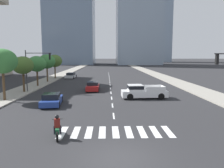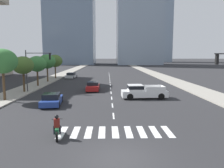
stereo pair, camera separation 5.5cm
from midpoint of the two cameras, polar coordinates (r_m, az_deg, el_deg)
ground_plane at (r=11.64m, az=1.59°, el=-18.80°), size 800.00×800.00×0.00m
sidewalk_east at (r=42.96m, az=17.10°, el=0.27°), size 4.00×260.00×0.15m
sidewalk_west at (r=42.62m, az=-18.42°, el=0.16°), size 4.00×260.00×0.15m
crosswalk_near at (r=15.16m, az=0.83°, el=-12.41°), size 7.65×2.36×0.01m
lane_divider_center at (r=42.57m, az=-0.62°, el=0.43°), size 0.14×50.00×0.01m
motorcycle_lead at (r=14.49m, az=-14.21°, el=-11.17°), size 0.75×2.11×1.49m
pickup_truck at (r=26.71m, az=7.78°, el=-2.02°), size 5.55×2.19×1.67m
sedan_blue_0 at (r=23.77m, az=-15.54°, el=-3.96°), size 2.29×4.46×1.26m
sedan_red_1 at (r=32.53m, az=-5.07°, el=-0.66°), size 1.86×4.23×1.34m
sedan_silver_2 at (r=51.26m, az=-10.71°, el=2.14°), size 2.28×4.54×1.29m
traffic_signal_far at (r=32.36m, az=-19.43°, el=5.05°), size 3.88×0.28×5.78m
street_tree_nearest at (r=27.35m, az=-26.82°, el=5.32°), size 3.27×3.27×5.80m
street_tree_second at (r=32.81m, az=-22.34°, el=4.52°), size 2.91×2.91×4.94m
street_tree_third at (r=38.55m, az=-19.12°, el=4.97°), size 3.09×3.09×4.98m
street_tree_fourth at (r=44.45m, az=-16.72°, el=5.65°), size 3.27×3.27×5.31m
street_tree_fifth at (r=50.75m, az=-14.78°, el=5.85°), size 3.27×3.27×5.27m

